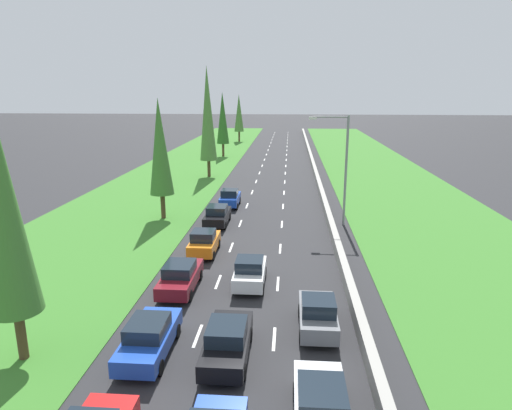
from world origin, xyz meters
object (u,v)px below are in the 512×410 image
Objects in this scene: grey_hatchback_right_lane at (318,314)px; poplar_tree_nearest at (3,206)px; black_sedan_centre_lane at (227,341)px; poplar_tree_third at (208,114)px; poplar_tree_fifth at (239,113)px; blue_hatchback_left_lane at (230,198)px; street_light_mast at (342,162)px; white_hatchback_centre_lane at (250,272)px; maroon_sedan_left_lane at (180,277)px; poplar_tree_second at (160,147)px; poplar_tree_fourth at (223,118)px; blue_sedan_left_lane at (149,337)px; orange_hatchback_left_lane at (204,242)px; silver_sedan_right_lane at (321,408)px; black_sedan_left_lane at (217,215)px.

poplar_tree_nearest is (-12.36, -3.19, 5.75)m from grey_hatchback_right_lane.
black_sedan_centre_lane is 41.77m from poplar_tree_third.
grey_hatchback_right_lane is 80.27m from poplar_tree_fifth.
blue_hatchback_left_lane is at bearing 97.23° from black_sedan_centre_lane.
white_hatchback_centre_lane is at bearing -116.72° from street_light_mast.
maroon_sedan_left_lane is 8.35m from grey_hatchback_right_lane.
street_light_mast is at bearing -2.75° from poplar_tree_second.
maroon_sedan_left_lane is 1.15× the size of blue_hatchback_left_lane.
poplar_tree_second is (-8.48, 20.72, 5.41)m from black_sedan_centre_lane.
street_light_mast is (15.14, -0.73, -0.99)m from poplar_tree_second.
poplar_tree_third reaches higher than poplar_tree_fifth.
blue_hatchback_left_lane is 27.08m from poplar_tree_nearest.
white_hatchback_centre_lane is at bearing -56.75° from poplar_tree_second.
poplar_tree_fourth is 1.18× the size of street_light_mast.
grey_hatchback_right_lane is 0.37× the size of poplar_tree_fourth.
blue_sedan_left_lane is 12.21m from orange_hatchback_left_lane.
poplar_tree_fourth reaches higher than black_sedan_centre_lane.
silver_sedan_right_lane is 1.00× the size of maroon_sedan_left_lane.
blue_hatchback_left_lane is (0.26, 6.08, 0.02)m from black_sedan_left_lane.
maroon_sedan_left_lane is at bearing -82.62° from poplar_tree_third.
poplar_tree_fourth reaches higher than maroon_sedan_left_lane.
orange_hatchback_left_lane reaches higher than black_sedan_left_lane.
maroon_sedan_left_lane is at bearing 54.91° from poplar_tree_nearest.
orange_hatchback_left_lane is 12.69m from black_sedan_centre_lane.
white_hatchback_centre_lane is (-3.33, 11.12, 0.02)m from silver_sedan_right_lane.
poplar_tree_fifth is 1.12× the size of street_light_mast.
poplar_tree_nearest is (-12.11, 3.15, 5.77)m from silver_sedan_right_lane.
maroon_sedan_left_lane is 0.42× the size of poplar_tree_fourth.
maroon_sedan_left_lane is at bearing 152.35° from grey_hatchback_right_lane.
poplar_tree_second is 38.10m from poplar_tree_fourth.
street_light_mast is at bearing 80.90° from grey_hatchback_right_lane.
poplar_tree_fourth reaches higher than black_sedan_left_lane.
poplar_tree_fourth reaches higher than poplar_tree_fifth.
poplar_tree_fifth reaches higher than street_light_mast.
poplar_tree_nearest reaches higher than poplar_tree_fifth.
white_hatchback_centre_lane reaches higher than black_sedan_left_lane.
street_light_mast is at bearing 63.28° from white_hatchback_centre_lane.
silver_sedan_right_lane is 86.49m from poplar_tree_fifth.
blue_hatchback_left_lane is (-6.83, 29.08, 0.02)m from silver_sedan_right_lane.
street_light_mast is at bearing 53.68° from poplar_tree_nearest.
white_hatchback_centre_lane is (0.30, 7.34, 0.02)m from black_sedan_centre_lane.
grey_hatchback_right_lane is at bearing -66.21° from black_sedan_left_lane.
poplar_tree_nearest is 41.04m from poplar_tree_third.
silver_sedan_right_lane is 27.85m from poplar_tree_second.
maroon_sedan_left_lane is 1.15× the size of grey_hatchback_right_lane.
white_hatchback_centre_lane is (-3.58, 4.78, 0.00)m from grey_hatchback_right_lane.
poplar_tree_fourth reaches higher than grey_hatchback_right_lane.
black_sedan_centre_lane is (3.33, -0.05, 0.00)m from blue_sedan_left_lane.
black_sedan_left_lane is at bearing 113.79° from grey_hatchback_right_lane.
white_hatchback_centre_lane reaches higher than silver_sedan_right_lane.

